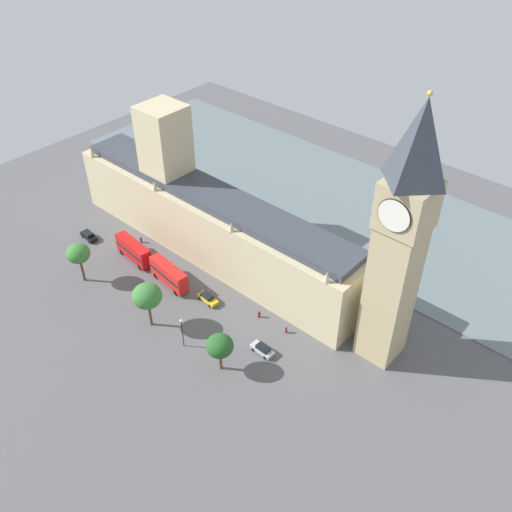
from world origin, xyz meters
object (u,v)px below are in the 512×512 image
Objects in this scene: parliament_building at (206,217)px; pedestrian_midblock at (286,330)px; double_decker_bus_opposite_hall at (134,250)px; plane_tree_by_river_gate at (220,346)px; plane_tree_far_end at (78,254)px; car_yellow_cab_near_tower at (208,298)px; pedestrian_corner at (259,314)px; pedestrian_kerbside at (141,240)px; plane_tree_slot_10 at (147,296)px; double_decker_bus_under_trees at (169,274)px; street_lamp_slot_11 at (182,328)px; car_silver_leading at (262,349)px; car_black_trailing at (89,235)px; clock_tower at (400,239)px.

pedestrian_midblock is (8.63, 29.84, -8.24)m from parliament_building.
double_decker_bus_opposite_hall is (13.60, -9.55, -6.30)m from parliament_building.
double_decker_bus_opposite_hall is 39.75m from pedestrian_midblock.
plane_tree_far_end reaches higher than plane_tree_by_river_gate.
car_yellow_cab_near_tower is 11.32m from pedestrian_corner.
double_decker_bus_opposite_hall is 6.61× the size of pedestrian_kerbside.
plane_tree_slot_10 reaches higher than pedestrian_kerbside.
double_decker_bus_under_trees is 10.23m from car_yellow_cab_near_tower.
plane_tree_by_river_gate is 0.85× the size of plane_tree_far_end.
car_silver_leading is at bearing 124.93° from street_lamp_slot_11.
parliament_building is 19.34m from car_yellow_cab_near_tower.
car_black_trailing is 1.06× the size of car_silver_leading.
plane_tree_far_end is (16.25, -35.22, 6.41)m from pedestrian_corner.
parliament_building is 48.46m from clock_tower.
double_decker_bus_under_trees is 27.45m from car_silver_leading.
plane_tree_slot_10 is (11.87, -3.56, 6.55)m from car_yellow_cab_near_tower.
street_lamp_slot_11 is at bearing 92.43° from plane_tree_far_end.
plane_tree_slot_10 is (10.71, 18.42, 4.81)m from double_decker_bus_opposite_hall.
plane_tree_far_end is at bearing -87.59° from plane_tree_slot_10.
pedestrian_corner is (-6.83, 46.97, -0.12)m from car_black_trailing.
car_silver_leading is 6.85m from pedestrian_midblock.
plane_tree_by_river_gate is (7.41, 50.44, 4.92)m from car_black_trailing.
car_black_trailing is 1.00× the size of car_yellow_cab_near_tower.
clock_tower is 29.09× the size of pedestrian_corner.
double_decker_bus_opposite_hall is at bearing -29.59° from pedestrian_midblock.
double_decker_bus_opposite_hall is at bearing -104.82° from plane_tree_by_river_gate.
car_silver_leading is 0.68× the size of street_lamp_slot_11.
clock_tower is (0.78, 45.47, 16.74)m from parliament_building.
double_decker_bus_under_trees is at bearing -110.99° from plane_tree_by_river_gate.
street_lamp_slot_11 is at bearing -85.24° from plane_tree_by_river_gate.
car_silver_leading is 9.67m from plane_tree_by_river_gate.
plane_tree_by_river_gate reaches higher than street_lamp_slot_11.
double_decker_bus_under_trees is 6.27× the size of pedestrian_corner.
plane_tree_far_end reaches higher than double_decker_bus_under_trees.
car_yellow_cab_near_tower is at bearing -127.05° from plane_tree_by_river_gate.
plane_tree_by_river_gate is at bearing 58.07° from car_yellow_cab_near_tower.
car_black_trailing is at bearing -29.20° from pedestrian_midblock.
clock_tower is at bearing 90.72° from pedestrian_corner.
car_yellow_cab_near_tower is at bearing -55.47° from pedestrian_kerbside.
car_silver_leading is at bearing 85.21° from car_yellow_cab_near_tower.
street_lamp_slot_11 reaches higher than double_decker_bus_under_trees.
pedestrian_midblock is at bearing 107.47° from car_yellow_cab_near_tower.
double_decker_bus_under_trees is 6.62× the size of pedestrian_kerbside.
plane_tree_far_end is (25.19, -12.02, -1.76)m from parliament_building.
double_decker_bus_opposite_hall is 29.23m from street_lamp_slot_11.
pedestrian_kerbside is 34.93m from street_lamp_slot_11.
car_silver_leading is 0.59× the size of plane_tree_by_river_gate.
plane_tree_by_river_gate is at bearing 158.92° from car_silver_leading.
parliament_building reaches higher than plane_tree_by_river_gate.
street_lamp_slot_11 is at bearing -105.14° from double_decker_bus_opposite_hall.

